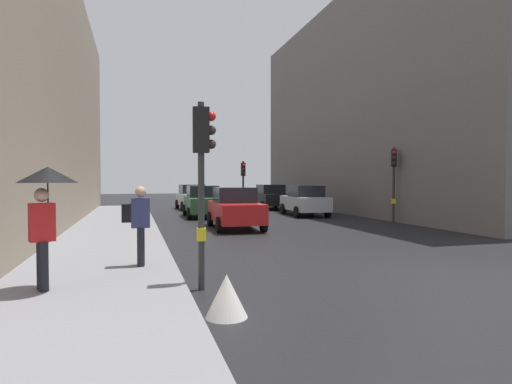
# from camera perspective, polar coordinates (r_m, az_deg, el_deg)

# --- Properties ---
(ground_plane) EXTENTS (120.00, 120.00, 0.00)m
(ground_plane) POSITION_cam_1_polar(r_m,az_deg,el_deg) (10.18, 25.59, -10.26)
(ground_plane) COLOR black
(sidewalk_kerb) EXTENTS (3.40, 40.00, 0.16)m
(sidewalk_kerb) POSITION_cam_1_polar(r_m,az_deg,el_deg) (13.59, -19.46, -6.89)
(sidewalk_kerb) COLOR gray
(sidewalk_kerb) RESTS_ON ground
(building_facade_right) EXTENTS (12.00, 26.21, 13.68)m
(building_facade_right) POSITION_cam_1_polar(r_m,az_deg,el_deg) (31.22, 20.58, 10.29)
(building_facade_right) COLOR slate
(building_facade_right) RESTS_ON ground
(traffic_light_far_median) EXTENTS (0.24, 0.43, 3.28)m
(traffic_light_far_median) POSITION_cam_1_polar(r_m,az_deg,el_deg) (26.71, -1.73, 2.02)
(traffic_light_far_median) COLOR #2D2D2D
(traffic_light_far_median) RESTS_ON ground
(traffic_light_near_left) EXTENTS (0.44, 0.26, 3.52)m
(traffic_light_near_left) POSITION_cam_1_polar(r_m,az_deg,el_deg) (7.96, -7.25, 4.21)
(traffic_light_near_left) COLOR #2D2D2D
(traffic_light_near_left) RESTS_ON ground
(traffic_light_mid_street) EXTENTS (0.35, 0.45, 3.66)m
(traffic_light_mid_street) POSITION_cam_1_polar(r_m,az_deg,el_deg) (21.49, 18.12, 2.74)
(traffic_light_mid_street) COLOR #2D2D2D
(traffic_light_mid_street) RESTS_ON ground
(car_dark_suv) EXTENTS (2.08, 4.23, 1.76)m
(car_dark_suv) POSITION_cam_1_polar(r_m,az_deg,el_deg) (30.30, 1.87, -0.66)
(car_dark_suv) COLOR black
(car_dark_suv) RESTS_ON ground
(car_silver_hatchback) EXTENTS (2.22, 4.30, 1.76)m
(car_silver_hatchback) POSITION_cam_1_polar(r_m,az_deg,el_deg) (24.81, 6.61, -1.17)
(car_silver_hatchback) COLOR #BCBCC1
(car_silver_hatchback) RESTS_ON ground
(car_red_sedan) EXTENTS (2.15, 4.27, 1.76)m
(car_red_sedan) POSITION_cam_1_polar(r_m,az_deg,el_deg) (18.09, -2.86, -2.18)
(car_red_sedan) COLOR red
(car_red_sedan) RESTS_ON ground
(car_green_estate) EXTENTS (2.12, 4.25, 1.76)m
(car_green_estate) POSITION_cam_1_polar(r_m,az_deg,el_deg) (23.92, -7.19, -1.27)
(car_green_estate) COLOR #2D6038
(car_green_estate) RESTS_ON ground
(car_white_compact) EXTENTS (2.15, 4.27, 1.76)m
(car_white_compact) POSITION_cam_1_polar(r_m,az_deg,el_deg) (30.35, -8.60, -0.67)
(car_white_compact) COLOR silver
(car_white_compact) RESTS_ON ground
(pedestrian_with_umbrella) EXTENTS (1.00, 1.00, 2.14)m
(pedestrian_with_umbrella) POSITION_cam_1_polar(r_m,az_deg,el_deg) (8.15, -26.52, -0.15)
(pedestrian_with_umbrella) COLOR black
(pedestrian_with_umbrella) RESTS_ON sidewalk_kerb
(pedestrian_with_grey_backpack) EXTENTS (0.61, 0.36, 1.77)m
(pedestrian_with_grey_backpack) POSITION_cam_1_polar(r_m,az_deg,el_deg) (9.75, -15.58, -3.77)
(pedestrian_with_grey_backpack) COLOR black
(pedestrian_with_grey_backpack) RESTS_ON sidewalk_kerb
(warning_sign_triangle) EXTENTS (0.64, 0.64, 0.65)m
(warning_sign_triangle) POSITION_cam_1_polar(r_m,az_deg,el_deg) (6.55, -4.00, -13.81)
(warning_sign_triangle) COLOR silver
(warning_sign_triangle) RESTS_ON ground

